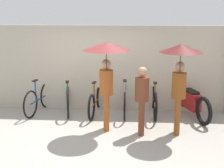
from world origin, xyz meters
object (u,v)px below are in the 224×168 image
pedestrian_leading (106,61)px  pedestrian_center (142,96)px  parked_bicycle_1 (68,98)px  parked_bicycle_3 (125,100)px  parked_bicycle_0 (39,99)px  pedestrian_trailing (180,66)px  parked_bicycle_2 (96,101)px  motorcycle (191,101)px  parked_bicycle_4 (154,100)px

pedestrian_leading → pedestrian_center: (0.81, -0.13, -0.76)m
parked_bicycle_1 → parked_bicycle_3: size_ratio=1.01×
parked_bicycle_0 → pedestrian_center: (2.80, -1.39, 0.53)m
parked_bicycle_3 → pedestrian_trailing: 2.22m
pedestrian_leading → pedestrian_trailing: pedestrian_leading is taller
parked_bicycle_2 → motorcycle: (2.56, -0.03, 0.04)m
parked_bicycle_0 → pedestrian_trailing: size_ratio=0.80×
parked_bicycle_3 → pedestrian_leading: size_ratio=0.82×
parked_bicycle_3 → pedestrian_center: size_ratio=1.10×
parked_bicycle_3 → pedestrian_leading: (-0.40, -1.25, 1.29)m
parked_bicycle_3 → pedestrian_trailing: pedestrian_trailing is taller
parked_bicycle_4 → pedestrian_leading: pedestrian_leading is taller
parked_bicycle_0 → motorcycle: size_ratio=0.82×
parked_bicycle_2 → pedestrian_leading: (0.40, -1.24, 1.31)m
parked_bicycle_0 → parked_bicycle_3: bearing=-79.7°
parked_bicycle_3 → parked_bicycle_0: bearing=89.0°
parked_bicycle_0 → pedestrian_trailing: pedestrian_trailing is taller
pedestrian_center → pedestrian_leading: bearing=-10.3°
parked_bicycle_4 → pedestrian_center: (-0.38, -1.41, 0.52)m
parked_bicycle_3 → parked_bicycle_4: parked_bicycle_4 is taller
parked_bicycle_0 → pedestrian_trailing: 4.06m
motorcycle → pedestrian_leading: bearing=102.3°
parked_bicycle_4 → pedestrian_center: size_ratio=1.17×
parked_bicycle_3 → pedestrian_leading: bearing=161.6°
parked_bicycle_0 → pedestrian_leading: bearing=-111.9°
pedestrian_trailing → motorcycle: pedestrian_trailing is taller
parked_bicycle_3 → motorcycle: (1.77, -0.04, 0.01)m
parked_bicycle_2 → motorcycle: size_ratio=0.87×
parked_bicycle_0 → parked_bicycle_3: size_ratio=0.97×
parked_bicycle_0 → motorcycle: bearing=-80.2°
parked_bicycle_0 → parked_bicycle_2: 1.59m
parked_bicycle_0 → parked_bicycle_2: bearing=-80.1°
parked_bicycle_2 → motorcycle: bearing=-85.5°
parked_bicycle_0 → parked_bicycle_2: parked_bicycle_2 is taller
pedestrian_leading → motorcycle: pedestrian_leading is taller
parked_bicycle_2 → pedestrian_trailing: (2.02, -1.38, 1.25)m
parked_bicycle_4 → pedestrian_leading: bearing=137.2°
parked_bicycle_2 → parked_bicycle_3: parked_bicycle_2 is taller
pedestrian_center → parked_bicycle_1: bearing=-37.6°
parked_bicycle_4 → parked_bicycle_0: bearing=90.5°
parked_bicycle_2 → parked_bicycle_3: bearing=-84.1°
parked_bicycle_3 → motorcycle: parked_bicycle_3 is taller
pedestrian_trailing → parked_bicycle_2: bearing=-27.3°
parked_bicycle_2 → pedestrian_center: (1.21, -1.37, 0.55)m
parked_bicycle_4 → pedestrian_leading: (-1.19, -1.28, 1.28)m
parked_bicycle_2 → pedestrian_center: pedestrian_center is taller
parked_bicycle_4 → pedestrian_trailing: size_ratio=0.88×
parked_bicycle_2 → parked_bicycle_4: size_ratio=0.96×
parked_bicycle_1 → parked_bicycle_2: (0.80, -0.10, -0.03)m
parked_bicycle_1 → pedestrian_center: 2.54m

